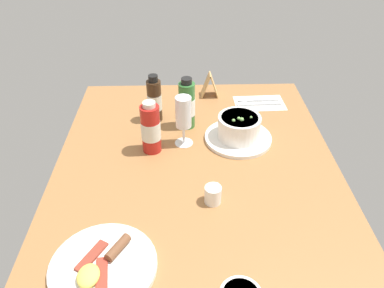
# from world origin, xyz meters

# --- Properties ---
(ground_plane) EXTENTS (1.10, 0.84, 0.03)m
(ground_plane) POSITION_xyz_m (0.00, 0.00, -0.01)
(ground_plane) COLOR #9E6B3D
(porridge_bowl) EXTENTS (0.22, 0.22, 0.09)m
(porridge_bowl) POSITION_xyz_m (0.16, -0.14, 0.04)
(porridge_bowl) COLOR white
(porridge_bowl) RESTS_ON ground_plane
(cutlery_setting) EXTENTS (0.12, 0.19, 0.01)m
(cutlery_setting) POSITION_xyz_m (0.39, -0.25, 0.00)
(cutlery_setting) COLOR white
(cutlery_setting) RESTS_ON ground_plane
(creamer_jug) EXTENTS (0.05, 0.05, 0.06)m
(creamer_jug) POSITION_xyz_m (-0.12, -0.04, 0.03)
(creamer_jug) COLOR white
(creamer_jug) RESTS_ON ground_plane
(wine_glass) EXTENTS (0.06, 0.06, 0.17)m
(wine_glass) POSITION_xyz_m (0.15, 0.04, 0.11)
(wine_glass) COLOR white
(wine_glass) RESTS_ON ground_plane
(sauce_bottle_green) EXTENTS (0.05, 0.05, 0.18)m
(sauce_bottle_green) POSITION_xyz_m (0.25, 0.02, 0.08)
(sauce_bottle_green) COLOR #337233
(sauce_bottle_green) RESTS_ON ground_plane
(sauce_bottle_brown) EXTENTS (0.05, 0.05, 0.17)m
(sauce_bottle_brown) POSITION_xyz_m (0.29, 0.13, 0.08)
(sauce_bottle_brown) COLOR #382314
(sauce_bottle_brown) RESTS_ON ground_plane
(sauce_bottle_red) EXTENTS (0.06, 0.06, 0.17)m
(sauce_bottle_red) POSITION_xyz_m (0.12, 0.14, 0.08)
(sauce_bottle_red) COLOR #B21E19
(sauce_bottle_red) RESTS_ON ground_plane
(breakfast_plate) EXTENTS (0.24, 0.24, 0.04)m
(breakfast_plate) POSITION_xyz_m (-0.32, 0.22, 0.01)
(breakfast_plate) COLOR white
(breakfast_plate) RESTS_ON ground_plane
(menu_card) EXTENTS (0.05, 0.07, 0.09)m
(menu_card) POSITION_xyz_m (0.46, -0.07, 0.05)
(menu_card) COLOR tan
(menu_card) RESTS_ON ground_plane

